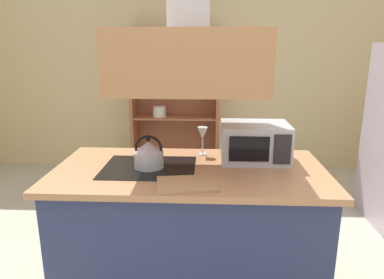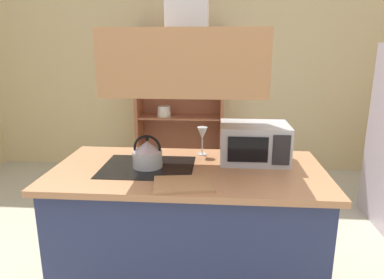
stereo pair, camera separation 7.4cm
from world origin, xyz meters
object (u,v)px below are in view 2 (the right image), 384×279
object	(u,v)px
kettle	(147,154)
wine_glass_on_counter	(202,134)
dish_cabinet	(180,110)
cutting_board	(184,184)
microwave	(254,143)

from	to	relation	value
kettle	wine_glass_on_counter	bearing A→B (deg)	41.41
dish_cabinet	wine_glass_on_counter	size ratio (longest dim) A/B	9.16
kettle	cutting_board	xyz separation A→B (m)	(0.27, -0.29, -0.08)
kettle	microwave	xyz separation A→B (m)	(0.71, 0.19, 0.04)
kettle	cutting_board	size ratio (longest dim) A/B	0.64
dish_cabinet	cutting_board	bearing A→B (deg)	-83.28
wine_glass_on_counter	microwave	bearing A→B (deg)	-17.20
kettle	dish_cabinet	bearing A→B (deg)	91.29
microwave	kettle	bearing A→B (deg)	-164.85
kettle	wine_glass_on_counter	xyz separation A→B (m)	(0.34, 0.30, 0.06)
cutting_board	dish_cabinet	bearing A→B (deg)	96.72
kettle	cutting_board	bearing A→B (deg)	-47.80
cutting_board	wine_glass_on_counter	distance (m)	0.62
kettle	microwave	world-z (taller)	microwave
dish_cabinet	kettle	size ratio (longest dim) A/B	8.74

